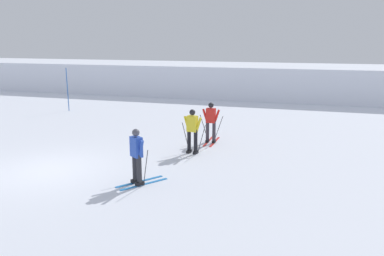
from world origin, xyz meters
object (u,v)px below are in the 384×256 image
at_px(skier_red, 211,121).
at_px(trail_marker_pole, 68,90).
at_px(skier_blue, 137,155).
at_px(skier_yellow, 192,130).

relative_size(skier_red, trail_marker_pole, 0.66).
xyz_separation_m(skier_blue, trail_marker_pole, (-9.00, 9.90, 0.37)).
bearing_deg(skier_blue, trail_marker_pole, 132.26).
bearing_deg(skier_blue, skier_red, 79.09).
bearing_deg(trail_marker_pole, skier_red, -25.30).
relative_size(skier_blue, trail_marker_pole, 0.66).
bearing_deg(skier_blue, skier_yellow, 78.62).
bearing_deg(trail_marker_pole, skier_blue, -47.74).
xyz_separation_m(skier_red, skier_blue, (-1.00, -5.18, 0.00)).
height_order(skier_red, skier_yellow, same).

